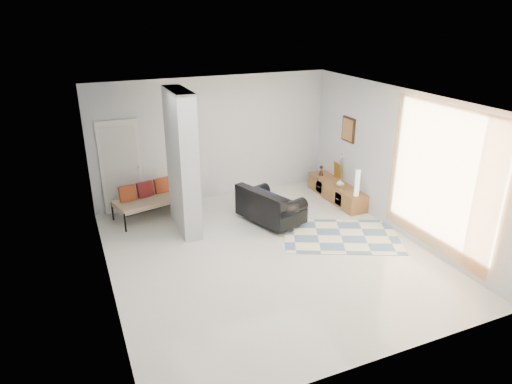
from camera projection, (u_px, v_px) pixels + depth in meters
name	position (u px, v px, depth m)	size (l,w,h in m)	color
floor	(268.00, 254.00, 8.30)	(6.00, 6.00, 0.00)	silver
ceiling	(270.00, 100.00, 7.25)	(6.00, 6.00, 0.00)	white
wall_back	(214.00, 139.00, 10.33)	(6.00, 6.00, 0.00)	silver
wall_front	(379.00, 267.00, 5.22)	(6.00, 6.00, 0.00)	silver
wall_left	(101.00, 208.00, 6.77)	(6.00, 6.00, 0.00)	silver
wall_right	(399.00, 162.00, 8.78)	(6.00, 6.00, 0.00)	silver
partition_column	(182.00, 163.00, 8.74)	(0.35, 1.20, 2.80)	#AAAFB1
hallway_door	(121.00, 167.00, 9.68)	(0.85, 0.06, 2.04)	white
curtain	(440.00, 179.00, 7.75)	(2.55, 2.55, 0.00)	#ED943E
wall_art	(348.00, 130.00, 10.13)	(0.04, 0.45, 0.55)	#3A210F
media_console	(336.00, 191.00, 10.60)	(0.45, 1.88, 0.80)	brown
loveseat	(269.00, 207.00, 9.37)	(1.20, 1.55, 0.76)	silver
daybed	(154.00, 198.00, 9.68)	(1.82, 1.10, 0.77)	black
area_rug	(341.00, 236.00, 8.95)	(2.22, 1.48, 0.01)	beige
cylinder_lamp	(357.00, 183.00, 9.73)	(0.11, 0.11, 0.57)	white
bronze_figurine	(321.00, 170.00, 11.00)	(0.12, 0.12, 0.24)	black
vase	(340.00, 183.00, 10.31)	(0.16, 0.16, 0.17)	silver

